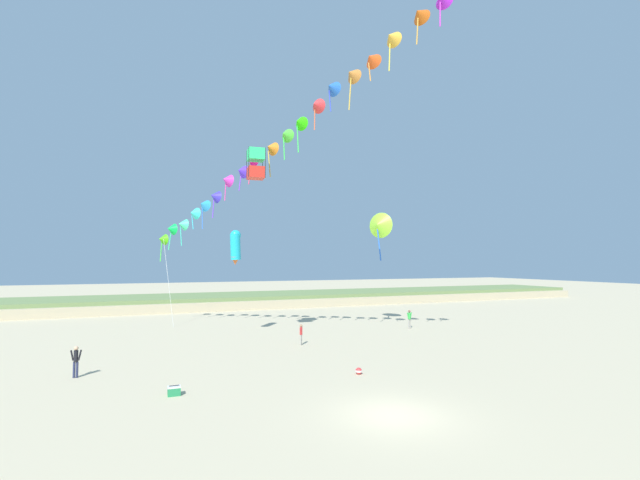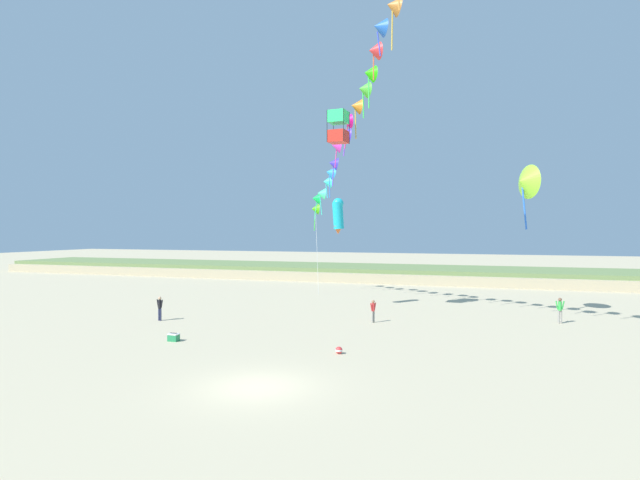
{
  "view_description": "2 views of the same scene",
  "coord_description": "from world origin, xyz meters",
  "px_view_note": "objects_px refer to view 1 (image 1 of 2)",
  "views": [
    {
      "loc": [
        -9.23,
        -14.97,
        6.09
      ],
      "look_at": [
        0.67,
        9.49,
        7.47
      ],
      "focal_mm": 24.0,
      "sensor_mm": 36.0,
      "label": 1
    },
    {
      "loc": [
        8.47,
        -17.71,
        6.14
      ],
      "look_at": [
        -1.62,
        12.74,
        5.56
      ],
      "focal_mm": 28.0,
      "sensor_mm": 36.0,
      "label": 2
    }
  ],
  "objects_px": {
    "person_mid_center": "(76,359)",
    "beach_cooler": "(174,391)",
    "large_kite_mid_trail": "(379,225)",
    "large_kite_high_solo": "(256,164)",
    "person_near_right": "(409,318)",
    "beach_ball": "(359,371)",
    "person_near_left": "(301,333)",
    "large_kite_low_lead": "(235,246)"
  },
  "relations": [
    {
      "from": "large_kite_high_solo",
      "to": "beach_cooler",
      "type": "height_order",
      "value": "large_kite_high_solo"
    },
    {
      "from": "person_mid_center",
      "to": "large_kite_high_solo",
      "type": "height_order",
      "value": "large_kite_high_solo"
    },
    {
      "from": "person_near_left",
      "to": "person_near_right",
      "type": "xyz_separation_m",
      "value": [
        11.84,
        3.61,
        0.11
      ]
    },
    {
      "from": "person_near_right",
      "to": "beach_cooler",
      "type": "height_order",
      "value": "person_near_right"
    },
    {
      "from": "large_kite_high_solo",
      "to": "beach_cooler",
      "type": "distance_m",
      "value": 18.48
    },
    {
      "from": "person_near_right",
      "to": "large_kite_high_solo",
      "type": "height_order",
      "value": "large_kite_high_solo"
    },
    {
      "from": "person_near_left",
      "to": "person_mid_center",
      "type": "distance_m",
      "value": 14.54
    },
    {
      "from": "person_near_left",
      "to": "beach_ball",
      "type": "relative_size",
      "value": 4.2
    },
    {
      "from": "person_mid_center",
      "to": "beach_ball",
      "type": "xyz_separation_m",
      "value": [
        14.2,
        -4.99,
        -0.78
      ]
    },
    {
      "from": "person_near_left",
      "to": "person_near_right",
      "type": "relative_size",
      "value": 0.89
    },
    {
      "from": "person_near_left",
      "to": "large_kite_low_lead",
      "type": "height_order",
      "value": "large_kite_low_lead"
    },
    {
      "from": "person_near_right",
      "to": "beach_ball",
      "type": "relative_size",
      "value": 4.72
    },
    {
      "from": "person_near_left",
      "to": "beach_cooler",
      "type": "height_order",
      "value": "person_near_left"
    },
    {
      "from": "large_kite_high_solo",
      "to": "beach_ball",
      "type": "distance_m",
      "value": 17.59
    },
    {
      "from": "large_kite_low_lead",
      "to": "large_kite_mid_trail",
      "type": "distance_m",
      "value": 13.83
    },
    {
      "from": "person_mid_center",
      "to": "beach_cooler",
      "type": "xyz_separation_m",
      "value": [
        4.66,
        -5.13,
        -0.74
      ]
    },
    {
      "from": "person_mid_center",
      "to": "large_kite_low_lead",
      "type": "distance_m",
      "value": 14.97
    },
    {
      "from": "person_near_left",
      "to": "large_kite_low_lead",
      "type": "xyz_separation_m",
      "value": [
        -3.93,
        5.07,
        6.57
      ]
    },
    {
      "from": "person_near_right",
      "to": "person_mid_center",
      "type": "xyz_separation_m",
      "value": [
        -25.85,
        -7.5,
        -0.03
      ]
    },
    {
      "from": "person_near_left",
      "to": "person_mid_center",
      "type": "xyz_separation_m",
      "value": [
        -14.01,
        -3.89,
        0.08
      ]
    },
    {
      "from": "large_kite_high_solo",
      "to": "person_near_right",
      "type": "bearing_deg",
      "value": 6.28
    },
    {
      "from": "person_near_right",
      "to": "large_kite_mid_trail",
      "type": "bearing_deg",
      "value": 140.12
    },
    {
      "from": "large_kite_mid_trail",
      "to": "beach_ball",
      "type": "xyz_separation_m",
      "value": [
        -9.54,
        -14.26,
        -9.44
      ]
    },
    {
      "from": "person_mid_center",
      "to": "beach_cooler",
      "type": "bearing_deg",
      "value": -47.78
    },
    {
      "from": "person_near_left",
      "to": "large_kite_mid_trail",
      "type": "relative_size",
      "value": 0.33
    },
    {
      "from": "person_near_right",
      "to": "large_kite_mid_trail",
      "type": "xyz_separation_m",
      "value": [
        -2.11,
        1.76,
        8.64
      ]
    },
    {
      "from": "person_near_left",
      "to": "large_kite_low_lead",
      "type": "distance_m",
      "value": 9.18
    },
    {
      "from": "person_near_right",
      "to": "beach_cooler",
      "type": "xyz_separation_m",
      "value": [
        -21.2,
        -12.63,
        -0.77
      ]
    },
    {
      "from": "large_kite_high_solo",
      "to": "beach_ball",
      "type": "relative_size",
      "value": 6.34
    },
    {
      "from": "large_kite_mid_trail",
      "to": "large_kite_high_solo",
      "type": "distance_m",
      "value": 13.79
    },
    {
      "from": "person_near_right",
      "to": "large_kite_high_solo",
      "type": "bearing_deg",
      "value": -173.72
    },
    {
      "from": "large_kite_high_solo",
      "to": "person_mid_center",
      "type": "bearing_deg",
      "value": -151.94
    },
    {
      "from": "person_near_right",
      "to": "person_mid_center",
      "type": "height_order",
      "value": "person_near_right"
    },
    {
      "from": "person_near_right",
      "to": "large_kite_low_lead",
      "type": "relative_size",
      "value": 0.6
    },
    {
      "from": "beach_cooler",
      "to": "person_mid_center",
      "type": "bearing_deg",
      "value": 132.22
    },
    {
      "from": "person_near_right",
      "to": "large_kite_low_lead",
      "type": "distance_m",
      "value": 17.1
    },
    {
      "from": "large_kite_high_solo",
      "to": "beach_cooler",
      "type": "relative_size",
      "value": 3.98
    },
    {
      "from": "large_kite_low_lead",
      "to": "beach_ball",
      "type": "xyz_separation_m",
      "value": [
        4.12,
        -13.95,
        -7.26
      ]
    },
    {
      "from": "person_near_left",
      "to": "beach_ball",
      "type": "distance_m",
      "value": 8.91
    },
    {
      "from": "person_near_right",
      "to": "person_mid_center",
      "type": "bearing_deg",
      "value": -163.82
    },
    {
      "from": "person_near_left",
      "to": "beach_cooler",
      "type": "distance_m",
      "value": 13.01
    },
    {
      "from": "person_mid_center",
      "to": "large_kite_mid_trail",
      "type": "bearing_deg",
      "value": 21.32
    }
  ]
}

